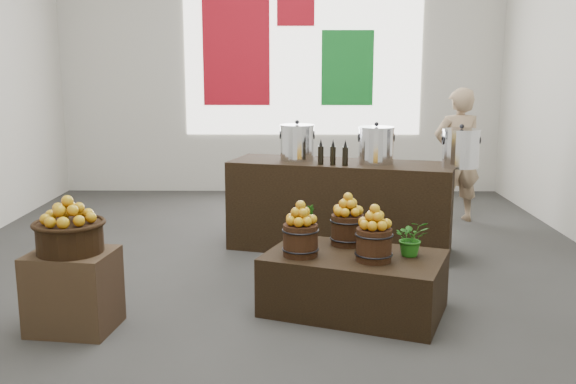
{
  "coord_description": "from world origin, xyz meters",
  "views": [
    {
      "loc": [
        0.19,
        -5.35,
        1.73
      ],
      "look_at": [
        0.14,
        -0.4,
        0.75
      ],
      "focal_mm": 40.0,
      "sensor_mm": 36.0,
      "label": 1
    }
  ],
  "objects_px": {
    "stock_pot_center": "(376,146)",
    "shopper": "(457,155)",
    "stock_pot_right": "(461,149)",
    "wicker_basket": "(70,238)",
    "display_table": "(354,283)",
    "counter": "(340,206)",
    "stock_pot_left": "(297,143)",
    "crate": "(73,291)"
  },
  "relations": [
    {
      "from": "stock_pot_center",
      "to": "shopper",
      "type": "xyz_separation_m",
      "value": [
        1.07,
        1.26,
        -0.26
      ]
    },
    {
      "from": "stock_pot_center",
      "to": "stock_pot_right",
      "type": "bearing_deg",
      "value": -15.88
    },
    {
      "from": "wicker_basket",
      "to": "display_table",
      "type": "xyz_separation_m",
      "value": [
        1.89,
        0.34,
        -0.42
      ]
    },
    {
      "from": "stock_pot_right",
      "to": "counter",
      "type": "bearing_deg",
      "value": 164.12
    },
    {
      "from": "stock_pot_left",
      "to": "shopper",
      "type": "height_order",
      "value": "shopper"
    },
    {
      "from": "crate",
      "to": "display_table",
      "type": "height_order",
      "value": "crate"
    },
    {
      "from": "wicker_basket",
      "to": "shopper",
      "type": "xyz_separation_m",
      "value": [
        3.28,
        3.09,
        0.12
      ]
    },
    {
      "from": "stock_pot_center",
      "to": "display_table",
      "type": "bearing_deg",
      "value": -102.12
    },
    {
      "from": "counter",
      "to": "stock_pot_right",
      "type": "distance_m",
      "value": 1.23
    },
    {
      "from": "display_table",
      "to": "stock_pot_right",
      "type": "height_order",
      "value": "stock_pot_right"
    },
    {
      "from": "crate",
      "to": "stock_pot_right",
      "type": "height_order",
      "value": "stock_pot_right"
    },
    {
      "from": "wicker_basket",
      "to": "shopper",
      "type": "height_order",
      "value": "shopper"
    },
    {
      "from": "display_table",
      "to": "stock_pot_left",
      "type": "bearing_deg",
      "value": 124.39
    },
    {
      "from": "stock_pot_right",
      "to": "stock_pot_left",
      "type": "bearing_deg",
      "value": 164.12
    },
    {
      "from": "wicker_basket",
      "to": "counter",
      "type": "relative_size",
      "value": 0.21
    },
    {
      "from": "stock_pot_right",
      "to": "crate",
      "type": "bearing_deg",
      "value": -151.04
    },
    {
      "from": "counter",
      "to": "stock_pot_center",
      "type": "bearing_deg",
      "value": 0.0
    },
    {
      "from": "wicker_basket",
      "to": "stock_pot_center",
      "type": "relative_size",
      "value": 1.34
    },
    {
      "from": "stock_pot_right",
      "to": "stock_pot_center",
      "type": "bearing_deg",
      "value": 164.12
    },
    {
      "from": "display_table",
      "to": "shopper",
      "type": "distance_m",
      "value": 3.13
    },
    {
      "from": "stock_pot_right",
      "to": "shopper",
      "type": "xyz_separation_m",
      "value": [
        0.34,
        1.47,
        -0.26
      ]
    },
    {
      "from": "crate",
      "to": "counter",
      "type": "height_order",
      "value": "counter"
    },
    {
      "from": "crate",
      "to": "display_table",
      "type": "bearing_deg",
      "value": 10.13
    },
    {
      "from": "display_table",
      "to": "shopper",
      "type": "xyz_separation_m",
      "value": [
        1.39,
        2.75,
        0.54
      ]
    },
    {
      "from": "stock_pot_left",
      "to": "shopper",
      "type": "relative_size",
      "value": 0.21
    },
    {
      "from": "shopper",
      "to": "stock_pot_center",
      "type": "bearing_deg",
      "value": 42.44
    },
    {
      "from": "wicker_basket",
      "to": "counter",
      "type": "distance_m",
      "value": 2.7
    },
    {
      "from": "crate",
      "to": "stock_pot_right",
      "type": "xyz_separation_m",
      "value": [
        2.93,
        1.62,
        0.74
      ]
    },
    {
      "from": "shopper",
      "to": "counter",
      "type": "bearing_deg",
      "value": 32.92
    },
    {
      "from": "display_table",
      "to": "stock_pot_right",
      "type": "bearing_deg",
      "value": 71.98
    },
    {
      "from": "wicker_basket",
      "to": "stock_pot_center",
      "type": "bearing_deg",
      "value": 39.6
    },
    {
      "from": "wicker_basket",
      "to": "counter",
      "type": "xyz_separation_m",
      "value": [
        1.89,
        1.92,
        -0.21
      ]
    },
    {
      "from": "stock_pot_left",
      "to": "stock_pot_center",
      "type": "height_order",
      "value": "same"
    },
    {
      "from": "stock_pot_left",
      "to": "stock_pot_center",
      "type": "distance_m",
      "value": 0.75
    },
    {
      "from": "wicker_basket",
      "to": "stock_pot_right",
      "type": "height_order",
      "value": "stock_pot_right"
    },
    {
      "from": "stock_pot_left",
      "to": "crate",
      "type": "bearing_deg",
      "value": -126.17
    },
    {
      "from": "crate",
      "to": "stock_pot_right",
      "type": "bearing_deg",
      "value": 28.96
    },
    {
      "from": "counter",
      "to": "shopper",
      "type": "bearing_deg",
      "value": 56.08
    },
    {
      "from": "display_table",
      "to": "wicker_basket",
      "type": "bearing_deg",
      "value": -148.83
    },
    {
      "from": "crate",
      "to": "wicker_basket",
      "type": "distance_m",
      "value": 0.36
    },
    {
      "from": "stock_pot_center",
      "to": "shopper",
      "type": "bearing_deg",
      "value": 49.72
    },
    {
      "from": "counter",
      "to": "stock_pot_left",
      "type": "relative_size",
      "value": 6.47
    }
  ]
}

